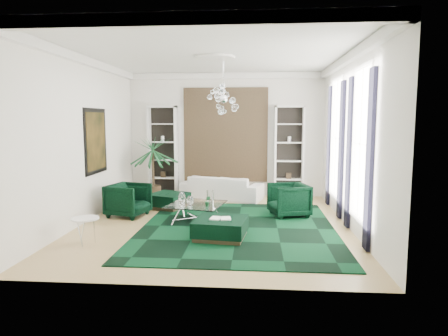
# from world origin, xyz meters

# --- Properties ---
(floor) EXTENTS (6.00, 7.00, 0.02)m
(floor) POSITION_xyz_m (0.00, 0.00, -0.01)
(floor) COLOR tan
(floor) RESTS_ON ground
(ceiling) EXTENTS (6.00, 7.00, 0.02)m
(ceiling) POSITION_xyz_m (0.00, 0.00, 3.81)
(ceiling) COLOR white
(ceiling) RESTS_ON ground
(wall_back) EXTENTS (6.00, 0.02, 3.80)m
(wall_back) POSITION_xyz_m (0.00, 3.51, 1.90)
(wall_back) COLOR silver
(wall_back) RESTS_ON ground
(wall_front) EXTENTS (6.00, 0.02, 3.80)m
(wall_front) POSITION_xyz_m (0.00, -3.51, 1.90)
(wall_front) COLOR silver
(wall_front) RESTS_ON ground
(wall_left) EXTENTS (0.02, 7.00, 3.80)m
(wall_left) POSITION_xyz_m (-3.01, 0.00, 1.90)
(wall_left) COLOR silver
(wall_left) RESTS_ON ground
(wall_right) EXTENTS (0.02, 7.00, 3.80)m
(wall_right) POSITION_xyz_m (3.01, 0.00, 1.90)
(wall_right) COLOR silver
(wall_right) RESTS_ON ground
(crown_molding) EXTENTS (6.00, 7.00, 0.18)m
(crown_molding) POSITION_xyz_m (0.00, 0.00, 3.70)
(crown_molding) COLOR white
(crown_molding) RESTS_ON ceiling
(ceiling_medallion) EXTENTS (0.90, 0.90, 0.05)m
(ceiling_medallion) POSITION_xyz_m (0.00, 0.30, 3.77)
(ceiling_medallion) COLOR white
(ceiling_medallion) RESTS_ON ceiling
(tapestry) EXTENTS (2.50, 0.06, 2.80)m
(tapestry) POSITION_xyz_m (0.00, 3.46, 1.90)
(tapestry) COLOR black
(tapestry) RESTS_ON wall_back
(shelving_left) EXTENTS (0.90, 0.38, 2.80)m
(shelving_left) POSITION_xyz_m (-1.95, 3.31, 1.40)
(shelving_left) COLOR white
(shelving_left) RESTS_ON floor
(shelving_right) EXTENTS (0.90, 0.38, 2.80)m
(shelving_right) POSITION_xyz_m (1.95, 3.31, 1.40)
(shelving_right) COLOR white
(shelving_right) RESTS_ON floor
(painting) EXTENTS (0.04, 1.30, 1.60)m
(painting) POSITION_xyz_m (-2.97, 0.60, 1.85)
(painting) COLOR black
(painting) RESTS_ON wall_left
(window_near) EXTENTS (0.03, 1.10, 2.90)m
(window_near) POSITION_xyz_m (2.99, -0.90, 1.90)
(window_near) COLOR white
(window_near) RESTS_ON wall_right
(curtain_near_a) EXTENTS (0.07, 0.30, 3.25)m
(curtain_near_a) POSITION_xyz_m (2.96, -1.68, 1.65)
(curtain_near_a) COLOR black
(curtain_near_a) RESTS_ON floor
(curtain_near_b) EXTENTS (0.07, 0.30, 3.25)m
(curtain_near_b) POSITION_xyz_m (2.96, -0.12, 1.65)
(curtain_near_b) COLOR black
(curtain_near_b) RESTS_ON floor
(window_far) EXTENTS (0.03, 1.10, 2.90)m
(window_far) POSITION_xyz_m (2.99, 1.50, 1.90)
(window_far) COLOR white
(window_far) RESTS_ON wall_right
(curtain_far_a) EXTENTS (0.07, 0.30, 3.25)m
(curtain_far_a) POSITION_xyz_m (2.96, 0.72, 1.65)
(curtain_far_a) COLOR black
(curtain_far_a) RESTS_ON floor
(curtain_far_b) EXTENTS (0.07, 0.30, 3.25)m
(curtain_far_b) POSITION_xyz_m (2.96, 2.28, 1.65)
(curtain_far_b) COLOR black
(curtain_far_b) RESTS_ON floor
(rug) EXTENTS (4.20, 5.00, 0.02)m
(rug) POSITION_xyz_m (0.56, -0.36, 0.01)
(rug) COLOR black
(rug) RESTS_ON floor
(sofa) EXTENTS (2.56, 1.53, 0.70)m
(sofa) POSITION_xyz_m (-0.07, 2.86, 0.35)
(sofa) COLOR silver
(sofa) RESTS_ON floor
(armchair_left) EXTENTS (1.09, 1.07, 0.81)m
(armchair_left) POSITION_xyz_m (-2.18, 0.53, 0.41)
(armchair_left) COLOR black
(armchair_left) RESTS_ON floor
(armchair_right) EXTENTS (1.10, 1.08, 0.81)m
(armchair_right) POSITION_xyz_m (1.76, 0.86, 0.41)
(armchair_right) COLOR black
(armchair_right) RESTS_ON floor
(coffee_table) EXTENTS (1.41, 1.41, 0.41)m
(coffee_table) POSITION_xyz_m (-0.44, 0.20, 0.21)
(coffee_table) COLOR white
(coffee_table) RESTS_ON floor
(ottoman_side) EXTENTS (1.16, 1.16, 0.40)m
(ottoman_side) POSITION_xyz_m (-1.39, 1.50, 0.20)
(ottoman_side) COLOR black
(ottoman_side) RESTS_ON floor
(ottoman_front) EXTENTS (1.11, 1.11, 0.40)m
(ottoman_front) POSITION_xyz_m (0.25, -1.13, 0.20)
(ottoman_front) COLOR black
(ottoman_front) RESTS_ON floor
(book) EXTENTS (0.42, 0.28, 0.03)m
(book) POSITION_xyz_m (0.25, -1.13, 0.42)
(book) COLOR white
(book) RESTS_ON ottoman_front
(side_table) EXTENTS (0.61, 0.61, 0.50)m
(side_table) POSITION_xyz_m (-2.30, -1.71, 0.25)
(side_table) COLOR white
(side_table) RESTS_ON floor
(palm) EXTENTS (1.97, 1.97, 2.40)m
(palm) POSITION_xyz_m (-2.12, 2.75, 1.20)
(palm) COLOR #17542A
(palm) RESTS_ON floor
(chandelier) EXTENTS (1.02, 1.02, 0.72)m
(chandelier) POSITION_xyz_m (0.17, 0.59, 2.85)
(chandelier) COLOR white
(chandelier) RESTS_ON ceiling
(table_plant) EXTENTS (0.15, 0.13, 0.24)m
(table_plant) POSITION_xyz_m (-0.14, -0.05, 0.53)
(table_plant) COLOR #17542A
(table_plant) RESTS_ON coffee_table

